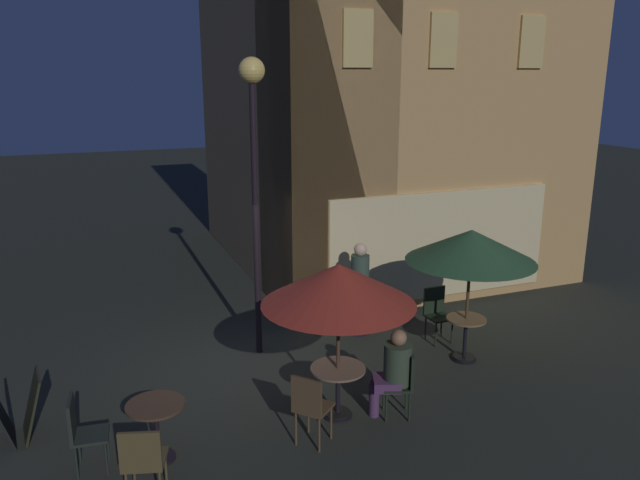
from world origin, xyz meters
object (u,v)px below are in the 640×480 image
at_px(cafe_chair_0, 437,310).
at_px(menu_sandwich_board, 16,409).
at_px(cafe_chair_1, 310,404).
at_px(cafe_table_0, 465,332).
at_px(patron_seated_0, 394,368).
at_px(patron_standing_1, 360,288).
at_px(cafe_chair_3, 81,428).
at_px(cafe_chair_4, 143,458).
at_px(patio_umbrella_0, 471,246).
at_px(cafe_table_2, 156,420).
at_px(cafe_table_1, 338,381).
at_px(street_lamp_near_corner, 254,137).
at_px(patio_umbrella_1, 339,285).
at_px(cafe_chair_2, 404,378).

bearing_deg(cafe_chair_0, menu_sandwich_board, -85.25).
bearing_deg(cafe_chair_1, cafe_table_0, -18.15).
bearing_deg(patron_seated_0, menu_sandwich_board, 6.26).
xyz_separation_m(menu_sandwich_board, patron_standing_1, (5.39, 1.42, 0.43)).
xyz_separation_m(cafe_chair_3, cafe_chair_4, (0.60, -0.85, 0.01)).
xyz_separation_m(cafe_table_0, cafe_chair_4, (-5.18, -1.71, 0.07)).
bearing_deg(cafe_chair_3, cafe_table_0, 14.55).
bearing_deg(patio_umbrella_0, cafe_table_2, -169.14).
height_order(cafe_table_0, cafe_chair_0, cafe_chair_0).
bearing_deg(cafe_table_2, cafe_chair_1, -12.72).
xyz_separation_m(cafe_table_1, cafe_chair_4, (-2.61, -0.87, 0.04)).
bearing_deg(cafe_chair_3, patron_seated_0, 2.54).
relative_size(menu_sandwich_board, cafe_chair_1, 0.86).
distance_m(menu_sandwich_board, cafe_table_1, 4.08).
xyz_separation_m(cafe_table_2, cafe_chair_4, (-0.23, -0.76, 0.04)).
relative_size(cafe_table_2, patron_standing_1, 0.44).
bearing_deg(cafe_table_2, menu_sandwich_board, 145.94).
bearing_deg(patron_standing_1, cafe_table_0, 136.28).
relative_size(menu_sandwich_board, patron_seated_0, 0.66).
height_order(street_lamp_near_corner, cafe_chair_0, street_lamp_near_corner).
distance_m(cafe_table_0, cafe_table_1, 2.71).
height_order(patio_umbrella_1, cafe_chair_1, patio_umbrella_1).
relative_size(cafe_table_0, cafe_chair_3, 0.77).
bearing_deg(cafe_chair_1, menu_sandwich_board, 115.05).
height_order(cafe_table_2, cafe_chair_0, cafe_chair_0).
xyz_separation_m(cafe_table_2, patron_standing_1, (3.80, 2.49, 0.33)).
relative_size(patio_umbrella_0, patron_standing_1, 1.29).
relative_size(patio_umbrella_1, cafe_chair_1, 2.24).
height_order(patron_seated_0, patron_standing_1, patron_standing_1).
height_order(cafe_table_2, cafe_chair_4, cafe_chair_4).
height_order(cafe_table_0, cafe_chair_4, cafe_chair_4).
relative_size(cafe_chair_3, patron_standing_1, 0.56).
xyz_separation_m(cafe_chair_0, patron_standing_1, (-1.13, 0.70, 0.30)).
height_order(patio_umbrella_1, patron_standing_1, patio_umbrella_1).
relative_size(cafe_table_1, patron_standing_1, 0.44).
distance_m(cafe_table_2, cafe_chair_0, 5.24).
bearing_deg(patio_umbrella_1, cafe_chair_4, -161.47).
bearing_deg(patio_umbrella_0, menu_sandwich_board, 178.92).
xyz_separation_m(menu_sandwich_board, cafe_table_0, (6.54, -0.12, 0.06)).
distance_m(cafe_table_1, cafe_chair_4, 2.75).
distance_m(patio_umbrella_0, cafe_chair_3, 6.00).
bearing_deg(cafe_table_2, patio_umbrella_1, 2.73).
height_order(cafe_table_2, patron_seated_0, patron_seated_0).
xyz_separation_m(cafe_table_2, cafe_chair_3, (-0.83, 0.09, 0.03)).
relative_size(cafe_table_2, cafe_chair_4, 0.80).
relative_size(cafe_chair_2, patron_standing_1, 0.56).
xyz_separation_m(street_lamp_near_corner, cafe_table_2, (-1.95, -2.43, -3.03)).
distance_m(cafe_table_0, cafe_table_2, 5.04).
distance_m(patio_umbrella_1, cafe_chair_1, 1.51).
height_order(cafe_table_1, cafe_chair_2, cafe_chair_2).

